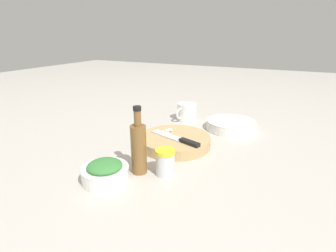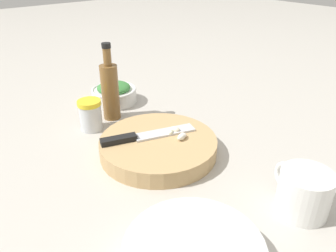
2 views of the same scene
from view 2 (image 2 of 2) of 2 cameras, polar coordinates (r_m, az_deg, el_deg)
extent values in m
plane|color=#B2ADA3|center=(0.79, -0.10, -4.03)|extent=(5.00, 5.00, 0.00)
cylinder|color=tan|center=(0.76, -1.86, -3.40)|extent=(0.27, 0.27, 0.04)
cube|color=black|center=(0.74, -8.58, -2.36)|extent=(0.05, 0.08, 0.01)
cube|color=silver|center=(0.77, -0.40, -1.06)|extent=(0.08, 0.15, 0.01)
ellipsoid|color=silver|center=(0.74, 2.35, -1.94)|extent=(0.02, 0.02, 0.01)
ellipsoid|color=white|center=(0.77, 0.23, -0.96)|extent=(0.02, 0.02, 0.01)
ellipsoid|color=silver|center=(0.75, 2.42, -1.78)|extent=(0.02, 0.02, 0.01)
ellipsoid|color=#F2EACB|center=(0.77, 1.36, -0.68)|extent=(0.03, 0.03, 0.01)
ellipsoid|color=silver|center=(0.76, 2.69, -1.57)|extent=(0.02, 0.01, 0.01)
cylinder|color=silver|center=(1.03, -9.32, 5.20)|extent=(0.14, 0.14, 0.04)
torus|color=silver|center=(1.03, -9.41, 6.27)|extent=(0.14, 0.14, 0.01)
ellipsoid|color=#387A38|center=(1.02, -9.44, 6.62)|extent=(0.10, 0.10, 0.03)
cylinder|color=silver|center=(0.88, -13.30, 1.53)|extent=(0.06, 0.06, 0.07)
cylinder|color=yellow|center=(0.86, -13.60, 3.94)|extent=(0.06, 0.06, 0.01)
cylinder|color=silver|center=(0.64, 22.62, -10.69)|extent=(0.09, 0.09, 0.08)
torus|color=silver|center=(0.66, 19.74, -8.22)|extent=(0.06, 0.03, 0.06)
cylinder|color=silver|center=(0.51, 4.55, -20.42)|extent=(0.21, 0.21, 0.01)
cylinder|color=brown|center=(0.91, -10.02, 5.77)|extent=(0.05, 0.05, 0.15)
cylinder|color=brown|center=(0.88, -10.56, 11.75)|extent=(0.02, 0.02, 0.05)
cylinder|color=black|center=(0.87, -10.73, 13.61)|extent=(0.02, 0.02, 0.01)
camera|label=1|loc=(1.35, -42.47, 21.16)|focal=28.00mm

